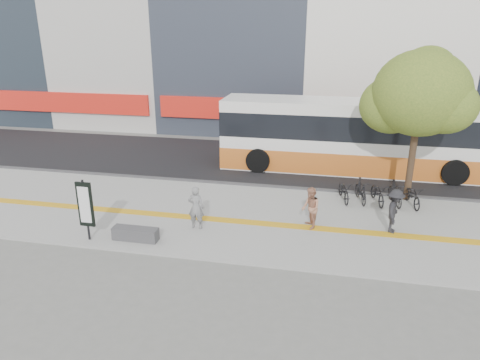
% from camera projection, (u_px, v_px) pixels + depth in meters
% --- Properties ---
extents(ground, '(120.00, 120.00, 0.00)m').
position_uv_depth(ground, '(217.00, 233.00, 15.78)').
color(ground, slate).
rests_on(ground, ground).
extents(sidewalk, '(40.00, 7.00, 0.08)m').
position_uv_depth(sidewalk, '(226.00, 216.00, 17.15)').
color(sidewalk, gray).
rests_on(sidewalk, ground).
extents(tactile_strip, '(40.00, 0.45, 0.01)m').
position_uv_depth(tactile_strip, '(223.00, 220.00, 16.68)').
color(tactile_strip, gold).
rests_on(tactile_strip, sidewalk).
extents(street, '(40.00, 8.00, 0.06)m').
position_uv_depth(street, '(258.00, 161.00, 24.07)').
color(street, black).
rests_on(street, ground).
extents(curb, '(40.00, 0.25, 0.14)m').
position_uv_depth(curb, '(244.00, 185.00, 20.37)').
color(curb, '#363538').
rests_on(curb, ground).
extents(bench, '(1.60, 0.45, 0.45)m').
position_uv_depth(bench, '(136.00, 234.00, 15.07)').
color(bench, '#363538').
rests_on(bench, sidewalk).
extents(signboard, '(0.55, 0.10, 2.20)m').
position_uv_depth(signboard, '(85.00, 205.00, 14.74)').
color(signboard, black).
rests_on(signboard, sidewalk).
extents(street_tree, '(4.40, 3.80, 6.31)m').
position_uv_depth(street_tree, '(419.00, 95.00, 17.34)').
color(street_tree, '#332417').
rests_on(street_tree, sidewalk).
extents(bus, '(13.33, 3.16, 3.55)m').
position_uv_depth(bus, '(353.00, 138.00, 22.09)').
color(bus, white).
rests_on(bus, street).
extents(bicycle_row, '(3.68, 1.77, 0.98)m').
position_uv_depth(bicycle_row, '(378.00, 193.00, 18.15)').
color(bicycle_row, black).
rests_on(bicycle_row, sidewalk).
extents(seated_woman, '(0.60, 0.40, 1.63)m').
position_uv_depth(seated_woman, '(196.00, 208.00, 15.76)').
color(seated_woman, black).
rests_on(seated_woman, sidewalk).
extents(pedestrian_tan, '(0.81, 0.91, 1.55)m').
position_uv_depth(pedestrian_tan, '(310.00, 208.00, 15.81)').
color(pedestrian_tan, '#B1785C').
rests_on(pedestrian_tan, sidewalk).
extents(pedestrian_dark, '(0.81, 1.16, 1.63)m').
position_uv_depth(pedestrian_dark, '(394.00, 211.00, 15.45)').
color(pedestrian_dark, black).
rests_on(pedestrian_dark, sidewalk).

